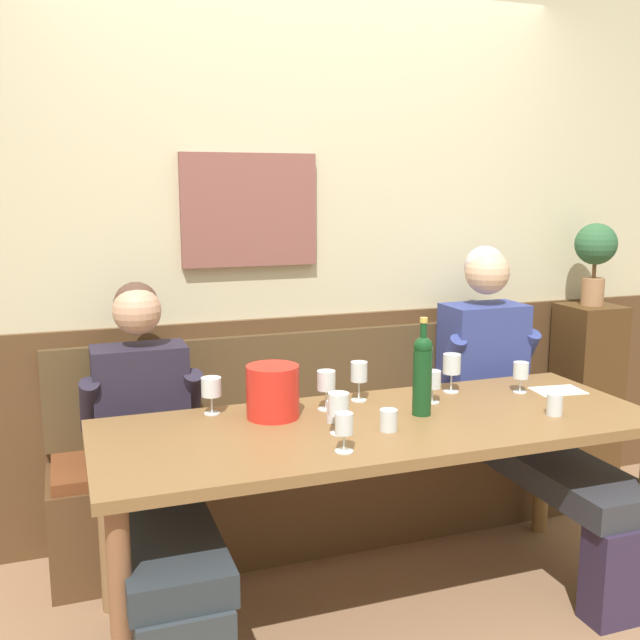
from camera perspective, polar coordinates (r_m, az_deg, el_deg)
ground_plane at (r=2.94m, az=6.17°, el=-23.22°), size 6.80×6.80×0.02m
room_wall_back at (r=3.47m, az=-1.31°, el=6.85°), size 6.80×0.12×2.80m
wood_wainscot_panel at (r=3.59m, az=-0.94°, el=-7.65°), size 6.80×0.03×1.01m
wall_bench at (r=3.48m, az=0.21°, el=-12.16°), size 2.41×0.42×0.94m
dining_table at (r=2.79m, az=4.75°, el=-9.55°), size 2.11×0.78×0.75m
person_center_right_seat at (r=2.87m, az=-12.97°, el=-10.56°), size 0.49×1.19×1.23m
person_left_seat at (r=3.46m, az=15.06°, el=-5.93°), size 0.49×1.20×1.34m
ice_bucket at (r=2.77m, az=-3.71°, el=-5.60°), size 0.20×0.20×0.20m
wine_bottle_clear_water at (r=2.81m, az=8.00°, el=-4.09°), size 0.07×0.07×0.38m
wine_glass_near_bucket at (r=3.14m, az=10.25°, el=-3.47°), size 0.08×0.08×0.17m
wine_glass_right_end at (r=2.85m, az=0.49°, el=-4.91°), size 0.07×0.07×0.16m
wine_glass_mid_right at (r=3.21m, az=15.41°, el=-3.88°), size 0.06×0.06×0.13m
wine_glass_mid_left at (r=2.98m, az=3.07°, el=-4.22°), size 0.07×0.07×0.16m
wine_glass_center_front at (r=2.58m, az=1.46°, el=-6.63°), size 0.08×0.08×0.15m
wine_glass_by_bottle at (r=2.42m, az=1.90°, el=-8.28°), size 0.06×0.06×0.13m
wine_glass_left_end at (r=2.99m, az=8.79°, el=-4.76°), size 0.07×0.07×0.13m
wine_glass_center_rear at (r=2.84m, az=-8.48°, el=-5.33°), size 0.08×0.08×0.14m
water_tumbler_left at (r=2.95m, az=17.85°, el=-6.30°), size 0.06×0.06×0.08m
water_tumbler_center at (r=2.65m, az=5.37°, el=-7.79°), size 0.06×0.06×0.08m
water_tumbler_right at (r=2.73m, az=1.17°, el=-7.14°), size 0.06×0.06×0.08m
tasting_sheet_left_guest at (r=3.30m, az=18.09°, el=-5.26°), size 0.23×0.17×0.00m
corner_pedestal at (r=4.16m, az=20.01°, el=-5.75°), size 0.28×0.28×1.01m
potted_plant at (r=4.02m, az=20.71°, el=5.01°), size 0.21×0.21×0.43m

